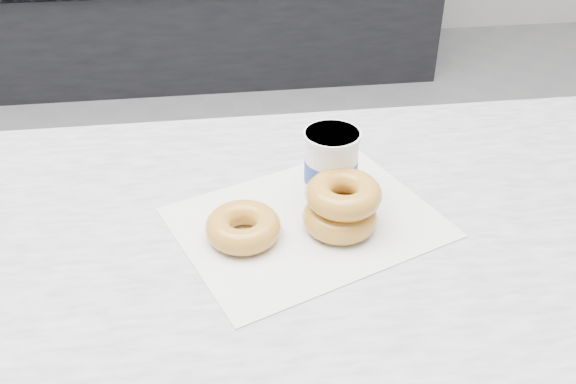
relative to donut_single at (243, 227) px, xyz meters
name	(u,v)px	position (x,y,z in m)	size (l,w,h in m)	color
ground	(218,366)	(-0.07, 0.56, -0.92)	(5.00, 5.00, 0.00)	gray
wax_paper	(307,222)	(0.09, 0.02, -0.02)	(0.34, 0.26, 0.00)	silver
donut_single	(243,227)	(0.00, 0.00, 0.00)	(0.10, 0.10, 0.03)	#C88837
donut_stack	(342,206)	(0.13, 0.01, 0.02)	(0.11, 0.11, 0.07)	#C88837
coffee_cup	(331,165)	(0.13, 0.08, 0.04)	(0.08, 0.08, 0.11)	white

